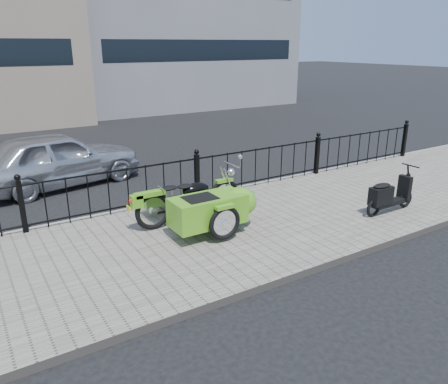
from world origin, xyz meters
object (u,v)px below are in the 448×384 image
scooter (388,196)px  spare_tire (214,210)px  motorcycle_sidecar (213,205)px  sedan_car (57,159)px

scooter → spare_tire: scooter is taller
motorcycle_sidecar → sedan_car: (-1.66, 4.57, 0.08)m
scooter → sedan_car: bearing=131.6°
spare_tire → sedan_car: size_ratio=0.16×
motorcycle_sidecar → scooter: motorcycle_sidecar is taller
scooter → spare_tire: (-3.25, 1.24, -0.03)m
motorcycle_sidecar → spare_tire: size_ratio=3.53×
motorcycle_sidecar → scooter: size_ratio=1.71×
motorcycle_sidecar → scooter: 3.54m
scooter → spare_tire: 3.48m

